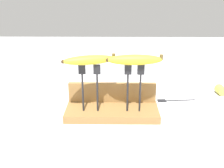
{
  "coord_description": "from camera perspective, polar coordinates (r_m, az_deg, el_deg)",
  "views": [
    {
      "loc": [
        0.01,
        -0.98,
        0.5
      ],
      "look_at": [
        0.0,
        0.0,
        0.13
      ],
      "focal_mm": 45.31,
      "sensor_mm": 36.0,
      "label": 1
    }
  ],
  "objects": [
    {
      "name": "ground_plane",
      "position": [
        1.1,
        0.0,
        -6.28
      ],
      "size": [
        3.0,
        3.0,
        0.0
      ],
      "primitive_type": "plane",
      "color": "silver"
    },
    {
      "name": "banana_chunk_near",
      "position": [
        1.37,
        21.09,
        -1.11
      ],
      "size": [
        0.05,
        0.05,
        0.04
      ],
      "color": "#DBD147",
      "rests_on": "ground"
    },
    {
      "name": "banana_raised_left",
      "position": [
        1.0,
        -4.64,
        4.86
      ],
      "size": [
        0.19,
        0.09,
        0.04
      ],
      "color": "yellow",
      "rests_on": "fork_stand_left"
    },
    {
      "name": "wooden_board",
      "position": [
        1.09,
        0.0,
        -5.61
      ],
      "size": [
        0.35,
        0.15,
        0.03
      ],
      "primitive_type": "cube",
      "color": "olive",
      "rests_on": "ground"
    },
    {
      "name": "fork_stand_left",
      "position": [
        1.03,
        -4.49,
        0.05
      ],
      "size": [
        0.08,
        0.01,
        0.18
      ],
      "color": "black",
      "rests_on": "wooden_board"
    },
    {
      "name": "fork_stand_right",
      "position": [
        1.03,
        4.47,
        -0.0
      ],
      "size": [
        0.07,
        0.01,
        0.18
      ],
      "color": "black",
      "rests_on": "wooden_board"
    },
    {
      "name": "fork_fallen_near",
      "position": [
        1.24,
        11.8,
        -3.19
      ],
      "size": [
        0.16,
        0.03,
        0.01
      ],
      "color": "black",
      "rests_on": "ground"
    },
    {
      "name": "banana_raised_right",
      "position": [
        1.0,
        4.61,
        4.9
      ],
      "size": [
        0.2,
        0.05,
        0.04
      ],
      "color": "yellow",
      "rests_on": "fork_stand_right"
    },
    {
      "name": "board_backstop",
      "position": [
        1.13,
        0.04,
        -1.69
      ],
      "size": [
        0.35,
        0.02,
        0.08
      ],
      "primitive_type": "cube",
      "color": "olive",
      "rests_on": "wooden_board"
    }
  ]
}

